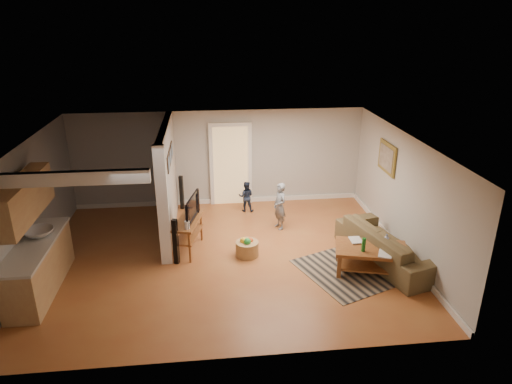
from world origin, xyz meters
The scene contains 11 objects.
ground centered at (0.00, 0.00, 0.00)m, with size 7.50×7.50×0.00m, color #974A26.
room_shell centered at (-1.07, 0.43, 1.46)m, with size 7.54×6.02×2.52m.
area_rug centered at (2.75, -0.66, 0.01)m, with size 2.43×1.77×0.01m, color black.
sofa centered at (3.30, -0.49, 0.00)m, with size 2.49×0.97×0.73m, color #4A4225.
coffee_table centered at (2.82, -0.86, 0.42)m, with size 1.53×1.13×0.81m.
tv_console centered at (-0.74, 0.39, 0.66)m, with size 0.69×1.22×0.99m.
speaker_left centered at (-1.00, -0.12, 0.49)m, with size 0.10×0.10×0.98m, color black.
speaker_right centered at (-1.00, 2.70, 0.45)m, with size 0.09×0.09×0.90m, color black.
toy_basket centered at (0.46, 0.04, 0.18)m, with size 0.48×0.48×0.43m.
child centered at (1.34, 1.27, 0.00)m, with size 0.41×0.27×1.13m, color slate.
toddler centered at (0.65, 2.36, 0.00)m, with size 0.39×0.30×0.80m, color #1D273D.
Camera 1 is at (-0.29, -8.41, 4.77)m, focal length 32.00 mm.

